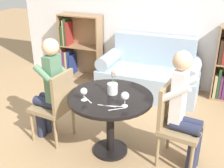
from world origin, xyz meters
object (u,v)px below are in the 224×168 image
object	(u,v)px
chair_left	(56,104)
chair_right	(175,122)
person_right	(185,110)
wine_glass_right	(125,96)
bookshelf_left	(77,48)
couch	(149,75)
flower_vase	(112,86)
wine_glass_left	(84,92)
person_left	(49,89)

from	to	relation	value
chair_left	chair_right	world-z (taller)	same
person_right	wine_glass_right	size ratio (longest dim) A/B	8.26
bookshelf_left	chair_right	distance (m)	2.85
chair_right	person_right	bearing A→B (deg)	-94.63
bookshelf_left	couch	bearing A→B (deg)	-10.49
person_right	wine_glass_right	world-z (taller)	person_right
couch	person_right	size ratio (longest dim) A/B	1.24
person_right	wine_glass_right	bearing A→B (deg)	120.15
wine_glass_right	person_right	bearing A→B (deg)	23.20
bookshelf_left	flower_vase	world-z (taller)	bookshelf_left
couch	chair_left	size ratio (longest dim) A/B	1.76
wine_glass_right	wine_glass_left	bearing A→B (deg)	-175.35
chair_right	flower_vase	size ratio (longest dim) A/B	3.30
person_left	bookshelf_left	bearing A→B (deg)	-154.64
chair_left	person_left	world-z (taller)	person_left
couch	bookshelf_left	distance (m)	1.51
chair_left	person_right	bearing A→B (deg)	99.68
chair_right	person_left	size ratio (longest dim) A/B	0.70
person_left	couch	bearing A→B (deg)	161.20
couch	flower_vase	distance (m)	1.70
flower_vase	chair_left	bearing A→B (deg)	-173.72
person_left	wine_glass_right	size ratio (longest dim) A/B	8.29
couch	wine_glass_right	world-z (taller)	couch
chair_right	wine_glass_right	world-z (taller)	chair_right
person_right	flower_vase	bearing A→B (deg)	98.45
wine_glass_right	bookshelf_left	bearing A→B (deg)	128.52
chair_right	wine_glass_right	size ratio (longest dim) A/B	5.83
flower_vase	wine_glass_left	bearing A→B (deg)	-130.19
chair_left	wine_glass_right	distance (m)	0.98
wine_glass_left	flower_vase	world-z (taller)	flower_vase
bookshelf_left	person_left	xyz separation A→B (m)	(0.69, -1.96, 0.13)
bookshelf_left	wine_glass_right	size ratio (longest dim) A/B	7.52
bookshelf_left	chair_right	size ratio (longest dim) A/B	1.29
chair_right	wine_glass_right	distance (m)	0.63
couch	wine_glass_right	distance (m)	1.93
chair_left	chair_right	xyz separation A→B (m)	(1.38, 0.11, 0.00)
couch	bookshelf_left	world-z (taller)	bookshelf_left
chair_left	flower_vase	size ratio (longest dim) A/B	3.30
couch	chair_left	distance (m)	1.85
couch	chair_left	world-z (taller)	couch
person_left	wine_glass_right	xyz separation A→B (m)	(1.00, -0.16, 0.16)
wine_glass_left	chair_left	bearing A→B (deg)	159.27
person_left	wine_glass_left	distance (m)	0.61
couch	person_left	distance (m)	1.89
person_right	wine_glass_right	xyz separation A→B (m)	(-0.56, -0.24, 0.16)
chair_left	person_left	xyz separation A→B (m)	(-0.09, 0.02, 0.17)
person_left	person_right	distance (m)	1.56
couch	chair_right	bearing A→B (deg)	-66.56
wine_glass_left	wine_glass_right	world-z (taller)	wine_glass_right
bookshelf_left	person_right	bearing A→B (deg)	-39.92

